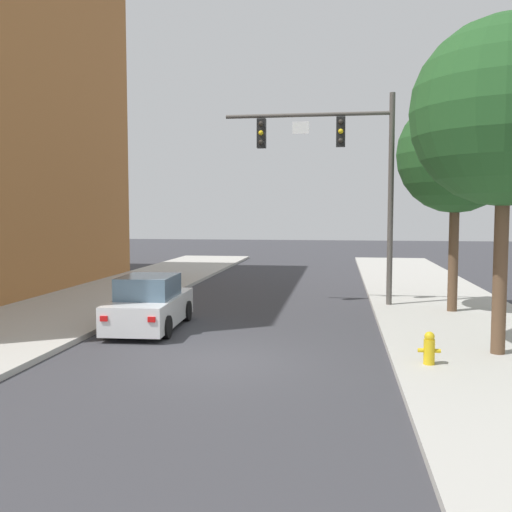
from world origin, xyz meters
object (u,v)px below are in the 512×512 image
object	(u,v)px
fire_hydrant	(429,348)
street_tree_nearest	(505,113)
traffic_signal_mast	(343,160)
street_tree_second	(456,155)
car_lead_white	(150,305)

from	to	relation	value
fire_hydrant	street_tree_nearest	xyz separation A→B (m)	(1.74, 1.23, 5.20)
traffic_signal_mast	street_tree_second	xyz separation A→B (m)	(3.66, -1.08, 0.03)
street_tree_nearest	street_tree_second	world-z (taller)	street_tree_nearest
street_tree_second	traffic_signal_mast	bearing A→B (deg)	163.60
fire_hydrant	street_tree_second	size ratio (longest dim) A/B	0.10
car_lead_white	street_tree_second	world-z (taller)	street_tree_second
car_lead_white	street_tree_second	bearing A→B (deg)	21.20
traffic_signal_mast	fire_hydrant	bearing A→B (deg)	-77.28
traffic_signal_mast	street_tree_second	distance (m)	3.82
car_lead_white	street_tree_second	xyz separation A→B (m)	(9.32, 3.61, 4.62)
car_lead_white	street_tree_second	distance (m)	11.01
car_lead_white	traffic_signal_mast	bearing A→B (deg)	39.69
fire_hydrant	street_tree_second	world-z (taller)	street_tree_second
traffic_signal_mast	car_lead_white	world-z (taller)	traffic_signal_mast
street_tree_second	fire_hydrant	bearing A→B (deg)	-104.38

